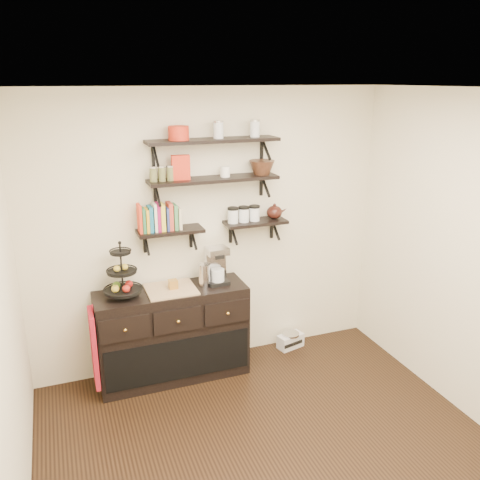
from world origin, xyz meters
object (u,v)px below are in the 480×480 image
sideboard (173,334)px  fruit_stand (123,279)px  coffee_maker (216,266)px  radio (290,340)px

sideboard → fruit_stand: fruit_stand is taller
fruit_stand → coffee_maker: bearing=1.4°
coffee_maker → fruit_stand: bearing=177.6°
sideboard → radio: (1.30, 0.10, -0.37)m
sideboard → fruit_stand: (-0.43, 0.00, 0.62)m
fruit_stand → sideboard: bearing=-0.5°
sideboard → fruit_stand: bearing=179.5°
fruit_stand → radio: bearing=3.1°
coffee_maker → radio: 1.30m
coffee_maker → radio: bearing=1.2°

